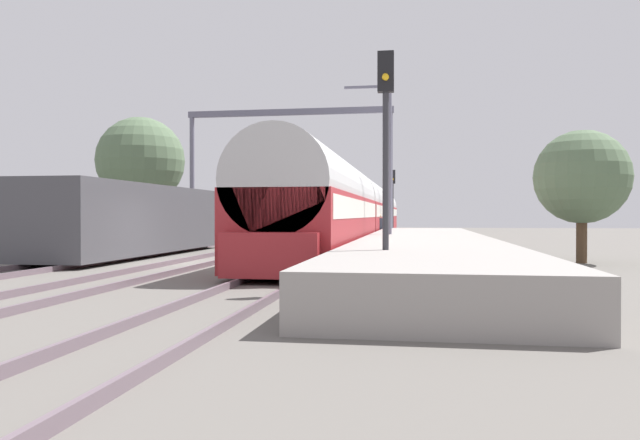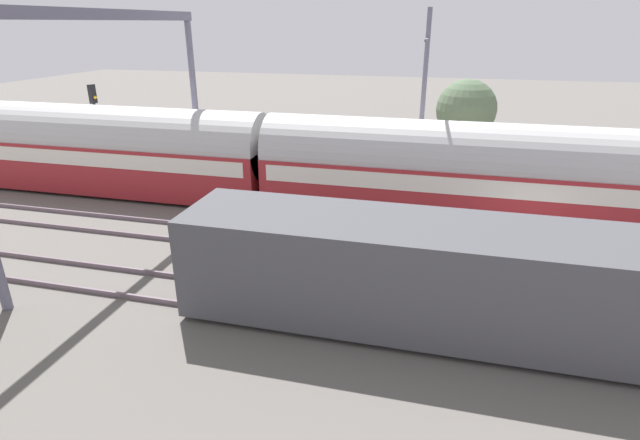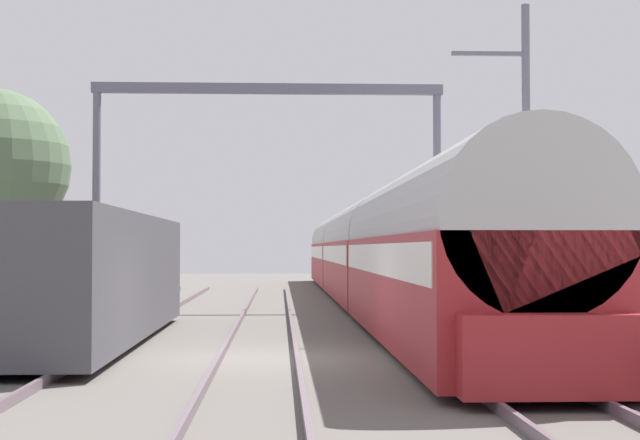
{
  "view_description": "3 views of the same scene",
  "coord_description": "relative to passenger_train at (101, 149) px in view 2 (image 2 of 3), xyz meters",
  "views": [
    {
      "loc": [
        7.4,
        -20.1,
        1.68
      ],
      "look_at": [
        3.92,
        1.69,
        1.49
      ],
      "focal_mm": 34.03,
      "sensor_mm": 36.0,
      "label": 1
    },
    {
      "loc": [
        -15.23,
        3.26,
        7.44
      ],
      "look_at": [
        -0.99,
        6.85,
        1.5
      ],
      "focal_mm": 27.54,
      "sensor_mm": 36.0,
      "label": 2
    },
    {
      "loc": [
        0.39,
        -18.19,
        2.12
      ],
      "look_at": [
        1.96,
        18.24,
        3.2
      ],
      "focal_mm": 53.01,
      "sensor_mm": 36.0,
      "label": 3
    }
  ],
  "objects": [
    {
      "name": "person_crossing",
      "position": [
        1.42,
        -4.76,
        -0.94
      ],
      "size": [
        0.43,
        0.46,
        1.73
      ],
      "rotation": [
        0.0,
        0.0,
        4.07
      ],
      "color": "#2A2A2A",
      "rests_on": "ground"
    },
    {
      "name": "railway_signal_far",
      "position": [
        1.92,
        1.49,
        1.01
      ],
      "size": [
        0.36,
        0.3,
        4.63
      ],
      "color": "#2D2D33",
      "rests_on": "ground"
    },
    {
      "name": "passenger_train",
      "position": [
        0.0,
        0.0,
        0.0
      ],
      "size": [
        2.93,
        49.2,
        3.82
      ],
      "color": "maroon",
      "rests_on": "ground"
    },
    {
      "name": "freight_car",
      "position": [
        -7.84,
        -15.42,
        -0.5
      ],
      "size": [
        2.8,
        13.0,
        2.7
      ],
      "color": "#47474C",
      "rests_on": "ground"
    },
    {
      "name": "tree_east_background",
      "position": [
        9.15,
        -16.44,
        1.01
      ],
      "size": [
        3.25,
        3.25,
        4.63
      ],
      "color": "#4C3826",
      "rests_on": "ground"
    },
    {
      "name": "catenary_pole_east_mid",
      "position": [
        2.35,
        -14.37,
        2.18
      ],
      "size": [
        1.9,
        0.2,
        8.0
      ],
      "color": "slate",
      "rests_on": "ground"
    },
    {
      "name": "track_east",
      "position": [
        0.0,
        -18.56,
        -1.89
      ],
      "size": [
        1.51,
        60.0,
        0.16
      ],
      "color": "#675760",
      "rests_on": "ground"
    },
    {
      "name": "ground",
      "position": [
        -3.92,
        -18.56,
        -1.97
      ],
      "size": [
        120.0,
        120.0,
        0.0
      ],
      "primitive_type": "plane",
      "color": "#625D58"
    },
    {
      "name": "track_west",
      "position": [
        -3.92,
        -18.56,
        -1.89
      ],
      "size": [
        1.52,
        60.0,
        0.16
      ],
      "color": "#675760",
      "rests_on": "ground"
    },
    {
      "name": "catenary_gantry",
      "position": [
        -3.92,
        -3.94,
        3.64
      ],
      "size": [
        12.24,
        0.28,
        7.86
      ],
      "color": "slate",
      "rests_on": "ground"
    },
    {
      "name": "track_far_west",
      "position": [
        -7.84,
        -18.56,
        -1.89
      ],
      "size": [
        1.51,
        60.0,
        0.16
      ],
      "color": "#675760",
      "rests_on": "ground"
    },
    {
      "name": "platform",
      "position": [
        3.82,
        -16.56,
        -1.52
      ],
      "size": [
        4.4,
        28.0,
        0.9
      ],
      "color": "gray",
      "rests_on": "ground"
    }
  ]
}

